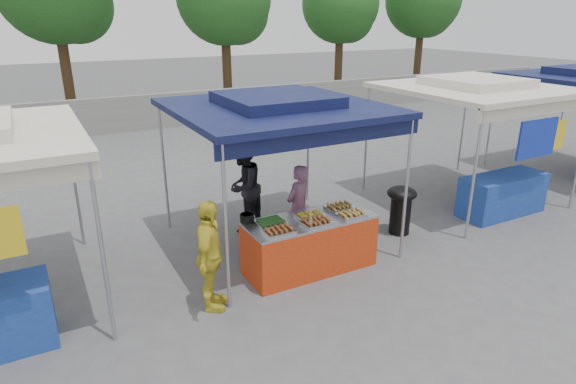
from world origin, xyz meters
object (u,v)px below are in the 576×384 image
wok_burner (401,206)px  helper_man (244,186)px  vendor_table (310,244)px  vendor_woman (298,207)px  customer_person (210,256)px  cooking_pot (247,218)px

wok_burner → helper_man: 2.85m
wok_burner → vendor_table: bearing=-170.8°
vendor_woman → vendor_table: bearing=50.0°
customer_person → wok_burner: bearing=-50.8°
vendor_table → helper_man: 1.93m
vendor_table → wok_burner: 2.15m
helper_man → cooking_pot: bearing=27.6°
cooking_pot → customer_person: bearing=-142.0°
cooking_pot → vendor_woman: size_ratio=0.14×
vendor_woman → helper_man: 1.22m
cooking_pot → wok_burner: size_ratio=0.23×
vendor_table → helper_man: size_ratio=1.20×
vendor_woman → wok_burner: bearing=144.5°
wok_burner → helper_man: helper_man is taller
cooking_pot → wok_burner: bearing=0.2°
vendor_table → wok_burner: (2.12, 0.35, 0.10)m
vendor_table → vendor_woman: 0.84m
vendor_table → cooking_pot: size_ratio=9.60×
cooking_pot → customer_person: 1.05m
vendor_woman → customer_person: customer_person is taller
cooking_pot → vendor_table: bearing=-21.2°
vendor_table → customer_person: bearing=-170.2°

